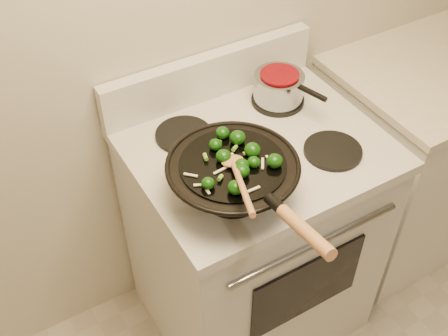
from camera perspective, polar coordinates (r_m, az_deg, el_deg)
stove at (r=2.08m, az=2.82°, el=-6.86°), size 0.78×0.67×1.08m
counter_unit at (r=2.56m, az=19.39°, el=1.47°), size 0.83×0.62×0.91m
wok at (r=1.54m, az=0.97°, el=-0.96°), size 0.37×0.61×0.21m
stirfry at (r=1.50m, az=1.47°, el=1.04°), size 0.25×0.24×0.04m
wooden_spoon at (r=1.43m, az=1.41°, el=-0.73°), size 0.14×0.28×0.09m
saucepan at (r=1.90m, az=5.62°, el=8.23°), size 0.17×0.26×0.10m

